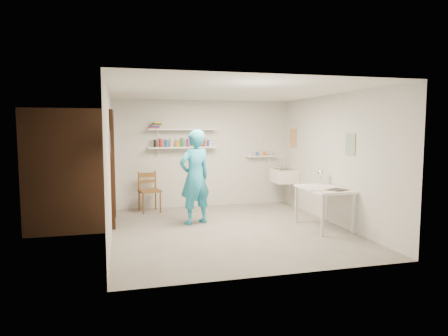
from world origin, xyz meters
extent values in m
cube|color=slate|center=(0.00, 0.00, -0.01)|extent=(4.00, 4.50, 0.02)
cube|color=silver|center=(0.00, 0.00, 2.41)|extent=(4.00, 4.50, 0.02)
cube|color=silver|center=(0.00, 2.26, 1.20)|extent=(4.00, 0.02, 2.40)
cube|color=silver|center=(0.00, -2.26, 1.20)|extent=(4.00, 0.02, 2.40)
cube|color=silver|center=(-2.01, 0.00, 1.20)|extent=(0.02, 4.50, 2.40)
cube|color=silver|center=(2.01, 0.00, 1.20)|extent=(0.02, 4.50, 2.40)
cube|color=black|center=(-1.99, 1.05, 1.00)|extent=(0.02, 0.90, 2.00)
cube|color=brown|center=(-2.70, 1.05, 1.05)|extent=(1.40, 1.50, 2.10)
cube|color=brown|center=(-1.97, 1.05, 2.05)|extent=(0.06, 1.05, 0.10)
cube|color=brown|center=(-1.97, 0.55, 1.00)|extent=(0.06, 0.10, 2.00)
cube|color=brown|center=(-1.97, 1.55, 1.00)|extent=(0.06, 0.10, 2.00)
cube|color=white|center=(-0.50, 2.13, 1.35)|extent=(1.50, 0.22, 0.03)
cube|color=white|center=(-0.50, 2.13, 1.75)|extent=(1.50, 0.22, 0.03)
cube|color=white|center=(1.35, 2.17, 1.12)|extent=(0.70, 0.14, 0.03)
cube|color=#334C7F|center=(-1.99, 0.05, 1.55)|extent=(0.01, 0.28, 0.36)
cube|color=#995933|center=(1.99, 1.80, 1.55)|extent=(0.01, 0.34, 0.42)
cube|color=#3F724C|center=(1.99, -0.55, 1.50)|extent=(0.01, 0.30, 0.38)
cube|color=white|center=(1.75, 1.70, 0.70)|extent=(0.48, 0.60, 0.30)
imported|color=#279FC6|center=(-0.50, 0.60, 0.87)|extent=(0.75, 0.64, 1.75)
cylinder|color=beige|center=(-0.42, 0.80, 1.17)|extent=(0.30, 0.16, 0.31)
cube|color=brown|center=(-1.25, 1.86, 0.45)|extent=(0.50, 0.48, 0.91)
cube|color=white|center=(1.64, -0.31, 0.36)|extent=(0.65, 1.09, 0.73)
sphere|color=silver|center=(1.82, 0.13, 0.95)|extent=(0.14, 0.14, 0.14)
cylinder|color=black|center=(-1.14, 2.13, 1.45)|extent=(0.06, 0.06, 0.17)
cylinder|color=red|center=(-1.01, 2.13, 1.45)|extent=(0.06, 0.06, 0.17)
cylinder|color=blue|center=(-0.88, 2.13, 1.45)|extent=(0.06, 0.06, 0.17)
cylinder|color=white|center=(-0.75, 2.13, 1.45)|extent=(0.06, 0.06, 0.17)
cylinder|color=orange|center=(-0.63, 2.13, 1.45)|extent=(0.06, 0.06, 0.17)
cylinder|color=#268C3F|center=(-0.50, 2.13, 1.45)|extent=(0.06, 0.06, 0.17)
cylinder|color=#8C268C|center=(-0.37, 2.13, 1.45)|extent=(0.06, 0.06, 0.17)
cylinder|color=gold|center=(-0.25, 2.13, 1.45)|extent=(0.06, 0.06, 0.17)
cylinder|color=black|center=(-0.12, 2.13, 1.45)|extent=(0.06, 0.06, 0.17)
cylinder|color=red|center=(0.01, 2.13, 1.45)|extent=(0.06, 0.06, 0.17)
cylinder|color=blue|center=(0.14, 2.13, 1.45)|extent=(0.06, 0.06, 0.17)
cube|color=red|center=(-1.10, 2.13, 1.78)|extent=(0.18, 0.14, 0.03)
cube|color=#1933A5|center=(-1.08, 2.13, 1.81)|extent=(0.18, 0.14, 0.03)
cube|color=orange|center=(-1.06, 2.13, 1.83)|extent=(0.18, 0.14, 0.03)
cube|color=black|center=(-1.04, 2.13, 1.86)|extent=(0.18, 0.14, 0.03)
cube|color=yellow|center=(-1.02, 2.13, 1.89)|extent=(0.18, 0.14, 0.03)
cylinder|color=silver|center=(1.14, 2.17, 1.18)|extent=(0.07, 0.07, 0.09)
cylinder|color=#335999|center=(1.28, 2.17, 1.18)|extent=(0.07, 0.07, 0.09)
cylinder|color=orange|center=(1.42, 2.17, 1.18)|extent=(0.07, 0.07, 0.09)
cylinder|color=#999999|center=(1.56, 2.17, 1.18)|extent=(0.07, 0.07, 0.09)
cube|color=silver|center=(1.64, -0.31, 0.73)|extent=(0.30, 0.22, 0.00)
cube|color=#4C4742|center=(1.64, -0.31, 0.73)|extent=(0.30, 0.22, 0.00)
cube|color=beige|center=(1.64, -0.31, 0.74)|extent=(0.30, 0.22, 0.00)
cube|color=#383330|center=(1.64, -0.31, 0.74)|extent=(0.30, 0.22, 0.00)
camera|label=1|loc=(-1.82, -6.62, 1.78)|focal=32.00mm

